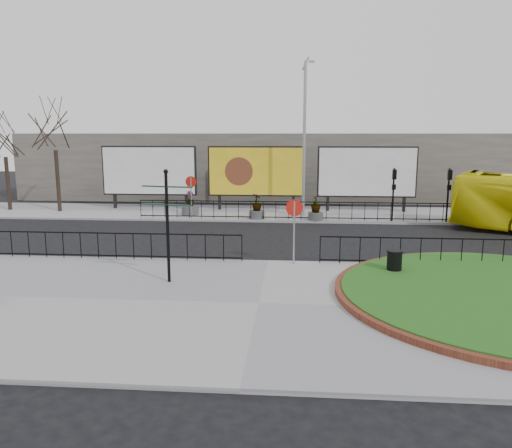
# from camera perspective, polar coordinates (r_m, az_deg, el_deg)

# --- Properties ---
(ground) EXTENTS (90.00, 90.00, 0.00)m
(ground) POSITION_cam_1_polar(r_m,az_deg,el_deg) (19.63, 1.39, -4.51)
(ground) COLOR black
(ground) RESTS_ON ground
(pavement_near) EXTENTS (30.00, 10.00, 0.12)m
(pavement_near) POSITION_cam_1_polar(r_m,az_deg,el_deg) (14.84, 0.30, -9.23)
(pavement_near) COLOR gray
(pavement_near) RESTS_ON ground
(pavement_far) EXTENTS (44.00, 6.00, 0.12)m
(pavement_far) POSITION_cam_1_polar(r_m,az_deg,el_deg) (31.36, 2.62, 1.22)
(pavement_far) COLOR gray
(pavement_far) RESTS_ON ground
(brick_edge) EXTENTS (10.40, 10.40, 0.18)m
(brick_edge) POSITION_cam_1_polar(r_m,az_deg,el_deg) (16.98, 26.95, -7.31)
(brick_edge) COLOR brown
(brick_edge) RESTS_ON pavement_near
(grass_lawn) EXTENTS (10.00, 10.00, 0.22)m
(grass_lawn) POSITION_cam_1_polar(r_m,az_deg,el_deg) (16.98, 26.95, -7.25)
(grass_lawn) COLOR #264D14
(grass_lawn) RESTS_ON pavement_near
(railing_near_left) EXTENTS (10.00, 0.10, 1.10)m
(railing_near_left) POSITION_cam_1_polar(r_m,az_deg,el_deg) (20.40, -15.74, -2.39)
(railing_near_left) COLOR black
(railing_near_left) RESTS_ON pavement_near
(railing_near_right) EXTENTS (9.00, 0.10, 1.10)m
(railing_near_right) POSITION_cam_1_polar(r_m,az_deg,el_deg) (19.91, 20.40, -2.97)
(railing_near_right) COLOR black
(railing_near_right) RESTS_ON pavement_near
(railing_far) EXTENTS (18.00, 0.10, 1.10)m
(railing_far) POSITION_cam_1_polar(r_m,az_deg,el_deg) (28.58, 4.44, 1.54)
(railing_far) COLOR black
(railing_far) RESTS_ON pavement_far
(speed_sign_far) EXTENTS (0.64, 0.07, 2.47)m
(speed_sign_far) POSITION_cam_1_polar(r_m,az_deg,el_deg) (29.15, -7.43, 4.13)
(speed_sign_far) COLOR gray
(speed_sign_far) RESTS_ON pavement_far
(speed_sign_near) EXTENTS (0.64, 0.07, 2.47)m
(speed_sign_near) POSITION_cam_1_polar(r_m,az_deg,el_deg) (18.81, 4.39, 0.78)
(speed_sign_near) COLOR gray
(speed_sign_near) RESTS_ON pavement_near
(billboard_left) EXTENTS (6.20, 0.31, 4.10)m
(billboard_left) POSITION_cam_1_polar(r_m,az_deg,el_deg) (33.40, -12.10, 5.95)
(billboard_left) COLOR black
(billboard_left) RESTS_ON pavement_far
(billboard_mid) EXTENTS (6.20, 0.31, 4.10)m
(billboard_mid) POSITION_cam_1_polar(r_m,az_deg,el_deg) (32.11, 0.02, 6.01)
(billboard_mid) COLOR black
(billboard_mid) RESTS_ON pavement_far
(billboard_right) EXTENTS (6.20, 0.31, 4.10)m
(billboard_right) POSITION_cam_1_polar(r_m,az_deg,el_deg) (32.32, 12.56, 5.79)
(billboard_right) COLOR black
(billboard_right) RESTS_ON pavement_far
(lamp_post) EXTENTS (0.74, 0.18, 9.23)m
(lamp_post) POSITION_cam_1_polar(r_m,az_deg,el_deg) (29.95, 5.55, 9.91)
(lamp_post) COLOR gray
(lamp_post) RESTS_ON pavement_far
(signal_pole_a) EXTENTS (0.22, 0.26, 3.00)m
(signal_pole_a) POSITION_cam_1_polar(r_m,az_deg,el_deg) (28.95, 15.46, 4.16)
(signal_pole_a) COLOR black
(signal_pole_a) RESTS_ON pavement_far
(signal_pole_b) EXTENTS (0.22, 0.26, 3.00)m
(signal_pole_b) POSITION_cam_1_polar(r_m,az_deg,el_deg) (29.67, 21.17, 3.98)
(signal_pole_b) COLOR black
(signal_pole_b) RESTS_ON pavement_far
(tree_left) EXTENTS (2.00, 2.00, 7.00)m
(tree_left) POSITION_cam_1_polar(r_m,az_deg,el_deg) (33.98, -21.88, 7.24)
(tree_left) COLOR #2D2119
(tree_left) RESTS_ON pavement_far
(tree_mid) EXTENTS (2.00, 2.00, 6.20)m
(tree_mid) POSITION_cam_1_polar(r_m,az_deg,el_deg) (35.94, -26.66, 6.37)
(tree_mid) COLOR #2D2119
(tree_mid) RESTS_ON pavement_far
(building_backdrop) EXTENTS (40.00, 10.00, 5.00)m
(building_backdrop) POSITION_cam_1_polar(r_m,az_deg,el_deg) (41.03, 3.13, 6.80)
(building_backdrop) COLOR slate
(building_backdrop) RESTS_ON ground
(fingerpost_sign) EXTENTS (1.77, 0.60, 3.77)m
(fingerpost_sign) POSITION_cam_1_polar(r_m,az_deg,el_deg) (16.60, -10.12, 1.04)
(fingerpost_sign) COLOR black
(fingerpost_sign) RESTS_ON pavement_near
(litter_bin) EXTENTS (0.55, 0.55, 0.91)m
(litter_bin) POSITION_cam_1_polar(r_m,az_deg,el_deg) (18.05, 15.53, -4.32)
(litter_bin) COLOR black
(litter_bin) RESTS_ON pavement_near
(planter_a) EXTENTS (1.03, 1.03, 1.45)m
(planter_a) POSITION_cam_1_polar(r_m,az_deg,el_deg) (30.66, -7.53, 1.96)
(planter_a) COLOR #4C4C4F
(planter_a) RESTS_ON pavement_far
(planter_b) EXTENTS (0.91, 0.91, 1.48)m
(planter_b) POSITION_cam_1_polar(r_m,az_deg,el_deg) (28.96, 0.09, 1.74)
(planter_b) COLOR #4C4C4F
(planter_b) RESTS_ON pavement_far
(planter_c) EXTENTS (0.85, 0.85, 1.49)m
(planter_c) POSITION_cam_1_polar(r_m,az_deg,el_deg) (28.69, 6.84, 1.67)
(planter_c) COLOR #4C4C4F
(planter_c) RESTS_ON pavement_far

